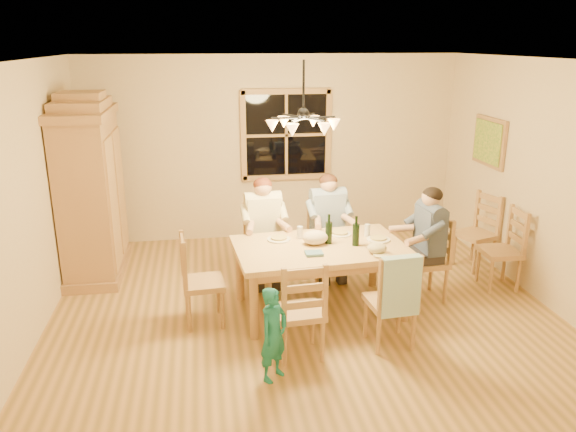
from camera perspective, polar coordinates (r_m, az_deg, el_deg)
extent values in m
plane|color=olive|center=(6.42, 1.41, -9.23)|extent=(5.50, 5.50, 0.00)
cube|color=white|center=(5.74, 1.62, 15.61)|extent=(5.50, 5.00, 0.02)
cube|color=beige|center=(8.35, -1.59, 6.87)|extent=(5.50, 0.02, 2.70)
cube|color=beige|center=(6.09, -24.86, 1.22)|extent=(0.02, 5.00, 2.70)
cube|color=beige|center=(6.97, 24.39, 3.16)|extent=(0.02, 5.00, 2.70)
cube|color=black|center=(8.33, -0.20, 8.24)|extent=(1.20, 0.03, 1.20)
cube|color=#AA874B|center=(8.31, -0.18, 8.22)|extent=(1.30, 0.06, 1.30)
cube|color=#A07645|center=(7.91, 19.79, 7.10)|extent=(0.04, 0.78, 0.64)
cube|color=#1E6B2D|center=(7.90, 19.60, 7.10)|extent=(0.02, 0.68, 0.54)
cylinder|color=black|center=(5.76, 1.59, 12.97)|extent=(0.02, 0.02, 0.53)
sphere|color=black|center=(5.78, 1.57, 10.35)|extent=(0.12, 0.12, 0.12)
cylinder|color=black|center=(5.82, 3.14, 9.98)|extent=(0.34, 0.02, 0.02)
cone|color=#FFB259|center=(5.86, 4.68, 9.22)|extent=(0.13, 0.13, 0.12)
cylinder|color=black|center=(5.94, 2.09, 10.14)|extent=(0.19, 0.31, 0.02)
cone|color=#FFB259|center=(6.10, 2.58, 9.57)|extent=(0.13, 0.13, 0.12)
cylinder|color=black|center=(5.91, 0.55, 10.12)|extent=(0.19, 0.31, 0.02)
cone|color=#FFB259|center=(6.04, -0.43, 9.52)|extent=(0.13, 0.13, 0.12)
cylinder|color=black|center=(5.76, -0.02, 9.93)|extent=(0.34, 0.02, 0.02)
cone|color=#FFB259|center=(5.75, -1.62, 9.10)|extent=(0.13, 0.13, 0.12)
cylinder|color=black|center=(5.64, 1.01, 9.76)|extent=(0.19, 0.31, 0.02)
cone|color=#FFB259|center=(5.50, 0.43, 8.73)|extent=(0.13, 0.13, 0.12)
cylinder|color=black|center=(5.67, 2.63, 9.79)|extent=(0.19, 0.31, 0.02)
cone|color=#FFB259|center=(5.56, 3.72, 8.79)|extent=(0.13, 0.13, 0.12)
cube|color=#A07645|center=(7.43, -19.36, 1.77)|extent=(0.60, 1.30, 2.00)
cube|color=#A07645|center=(7.24, -20.20, 9.79)|extent=(0.66, 1.40, 0.10)
cube|color=#A07645|center=(7.23, -20.28, 10.57)|extent=(0.58, 1.00, 0.12)
cube|color=#A07645|center=(7.22, -20.36, 11.36)|extent=(0.52, 0.55, 0.10)
cube|color=#AA874B|center=(7.07, -17.34, 1.18)|extent=(0.03, 0.55, 1.60)
cube|color=#AA874B|center=(7.70, -16.68, 2.54)|extent=(0.03, 0.55, 1.60)
cube|color=#A07645|center=(7.73, -18.66, -4.95)|extent=(0.66, 1.40, 0.12)
cube|color=tan|center=(6.09, 3.29, -3.28)|extent=(1.92, 1.26, 0.06)
cube|color=#AA874B|center=(6.12, 3.28, -3.98)|extent=(1.76, 1.10, 0.10)
cylinder|color=#AA874B|center=(5.66, -3.46, -9.18)|extent=(0.09, 0.09, 0.70)
cylinder|color=#AA874B|center=(6.12, 11.89, -7.40)|extent=(0.09, 0.09, 0.70)
cylinder|color=#AA874B|center=(6.49, -4.90, -5.61)|extent=(0.09, 0.09, 0.70)
cylinder|color=#AA874B|center=(6.89, 8.67, -4.33)|extent=(0.09, 0.09, 0.70)
cube|color=#AA874B|center=(6.88, -2.48, -3.29)|extent=(0.47, 0.45, 0.06)
cube|color=#AA874B|center=(6.79, -2.51, -1.16)|extent=(0.38, 0.08, 0.54)
cube|color=#AA874B|center=(7.06, 4.02, -2.74)|extent=(0.47, 0.45, 0.06)
cube|color=#AA874B|center=(6.98, 4.07, -0.66)|extent=(0.38, 0.08, 0.54)
cube|color=#AA874B|center=(5.33, 1.15, -9.73)|extent=(0.47, 0.45, 0.06)
cube|color=#AA874B|center=(5.21, 1.17, -7.09)|extent=(0.38, 0.08, 0.54)
cube|color=#AA874B|center=(5.61, 10.35, -8.58)|extent=(0.47, 0.45, 0.06)
cube|color=#AA874B|center=(5.50, 10.50, -6.05)|extent=(0.38, 0.08, 0.54)
cube|color=#AA874B|center=(5.98, -8.60, -6.77)|extent=(0.45, 0.47, 0.06)
cube|color=#AA874B|center=(5.88, -8.72, -4.37)|extent=(0.08, 0.38, 0.54)
cube|color=#AA874B|center=(6.65, 13.85, -4.54)|extent=(0.45, 0.47, 0.06)
cube|color=#AA874B|center=(6.56, 14.02, -2.36)|extent=(0.08, 0.38, 0.54)
cube|color=beige|center=(6.75, -2.53, -0.20)|extent=(0.42, 0.25, 0.52)
cube|color=#262328|center=(6.85, -2.49, -2.67)|extent=(0.41, 0.45, 0.14)
sphere|color=tan|center=(6.64, -2.57, 2.93)|extent=(0.21, 0.21, 0.21)
ellipsoid|color=#592614|center=(6.63, -2.57, 3.18)|extent=(0.22, 0.22, 0.17)
cube|color=#305085|center=(6.94, 4.09, 0.28)|extent=(0.42, 0.25, 0.52)
cube|color=#262328|center=(7.04, 4.03, -2.13)|extent=(0.41, 0.45, 0.14)
sphere|color=tan|center=(6.84, 4.16, 3.32)|extent=(0.21, 0.21, 0.21)
ellipsoid|color=#381E11|center=(6.83, 4.16, 3.57)|extent=(0.22, 0.22, 0.17)
cube|color=#3F4965|center=(6.52, 14.10, -1.36)|extent=(0.25, 0.42, 0.52)
cube|color=#262328|center=(6.62, 13.90, -3.90)|extent=(0.45, 0.41, 0.14)
sphere|color=tan|center=(6.41, 14.34, 1.85)|extent=(0.21, 0.21, 0.21)
ellipsoid|color=black|center=(6.40, 14.36, 2.11)|extent=(0.22, 0.22, 0.17)
cube|color=#98C2CE|center=(5.35, 11.31, -7.02)|extent=(0.39, 0.13, 0.58)
cylinder|color=black|center=(6.11, 4.16, -1.31)|extent=(0.08, 0.08, 0.33)
cylinder|color=black|center=(6.07, 6.92, -1.50)|extent=(0.08, 0.08, 0.33)
cylinder|color=white|center=(6.23, -0.94, -2.39)|extent=(0.26, 0.26, 0.02)
cylinder|color=white|center=(6.43, 5.28, -1.83)|extent=(0.26, 0.26, 0.02)
cylinder|color=white|center=(6.30, 9.16, -2.38)|extent=(0.26, 0.26, 0.02)
cylinder|color=silver|center=(6.27, 1.21, -1.69)|extent=(0.06, 0.06, 0.14)
cylinder|color=silver|center=(6.40, 8.06, -1.46)|extent=(0.06, 0.06, 0.14)
ellipsoid|color=tan|center=(5.92, 9.04, -3.22)|extent=(0.20, 0.20, 0.11)
cube|color=slate|center=(5.82, 2.65, -3.81)|extent=(0.19, 0.15, 0.03)
ellipsoid|color=#C0AB8B|center=(6.10, 2.78, -2.19)|extent=(0.28, 0.22, 0.15)
imported|color=#1A7573|center=(5.00, -1.47, -11.92)|extent=(0.37, 0.37, 0.87)
cube|color=#AA874B|center=(7.22, 20.72, -3.44)|extent=(0.44, 0.46, 0.06)
cube|color=#AA874B|center=(7.13, 20.95, -1.41)|extent=(0.07, 0.38, 0.54)
cube|color=#AA874B|center=(7.73, 18.50, -1.83)|extent=(0.54, 0.55, 0.06)
cube|color=#AA874B|center=(7.65, 18.69, 0.08)|extent=(0.17, 0.38, 0.54)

